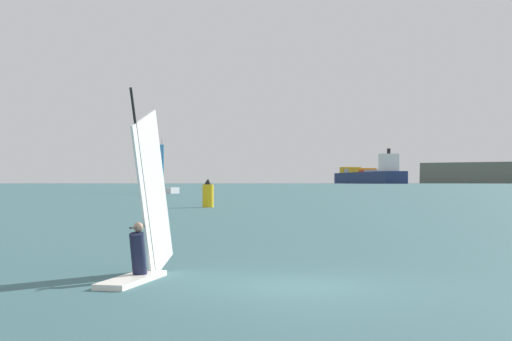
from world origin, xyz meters
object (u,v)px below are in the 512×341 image
object	(u,v)px
cargo_ship	(367,176)
channel_buoy	(208,194)
small_sailboat	(162,188)
windsurfer	(143,232)

from	to	relation	value
cargo_ship	channel_buoy	world-z (taller)	cargo_ship
channel_buoy	small_sailboat	size ratio (longest dim) A/B	0.24
windsurfer	cargo_ship	bearing A→B (deg)	-176.01
small_sailboat	cargo_ship	bearing A→B (deg)	110.34
channel_buoy	small_sailboat	bearing A→B (deg)	116.44
channel_buoy	cargo_ship	bearing A→B (deg)	96.44
windsurfer	channel_buoy	size ratio (longest dim) A/B	1.78
windsurfer	cargo_ship	size ratio (longest dim) A/B	0.02
channel_buoy	small_sailboat	distance (m)	74.81
cargo_ship	small_sailboat	xyz separation A→B (m)	(61.68, -774.42, -8.23)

